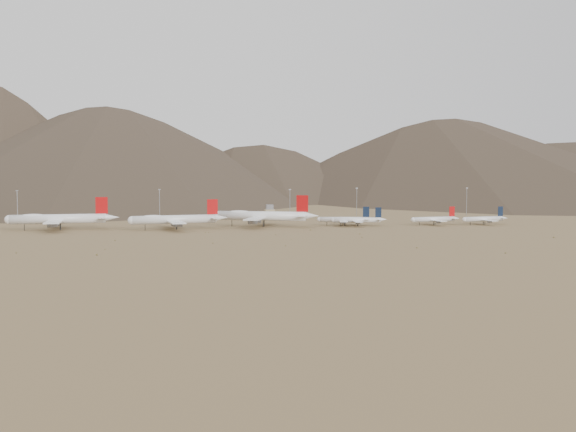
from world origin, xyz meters
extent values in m
plane|color=olive|center=(0.00, 0.00, 0.00)|extent=(3000.00, 3000.00, 0.00)
cylinder|color=white|center=(-130.17, 38.31, 7.68)|extent=(63.38, 9.86, 6.52)
sphere|color=white|center=(-161.69, 36.63, 7.68)|extent=(6.39, 6.39, 6.39)
cone|color=white|center=(-94.87, 40.18, 8.17)|extent=(11.66, 6.46, 5.87)
cube|color=white|center=(-131.43, 38.24, 6.70)|extent=(13.15, 58.32, 0.82)
cube|color=white|center=(-99.91, 39.91, 8.33)|extent=(6.84, 22.26, 0.39)
cube|color=#B20B0D|center=(-101.17, 39.84, 16.73)|extent=(8.23, 1.02, 11.57)
cylinder|color=black|center=(-152.23, 37.13, 2.21)|extent=(0.42, 0.42, 4.42)
cylinder|color=black|center=(-128.99, 40.00, 2.21)|extent=(0.53, 0.53, 4.42)
cylinder|color=black|center=(-128.82, 36.74, 2.21)|extent=(0.53, 0.53, 4.42)
ellipsoid|color=white|center=(-146.56, 37.44, 9.47)|extent=(20.43, 5.96, 3.91)
cylinder|color=slate|center=(-132.04, 49.79, 5.09)|extent=(6.46, 3.27, 2.94)
cylinder|color=slate|center=(-130.82, 26.68, 5.09)|extent=(6.46, 3.27, 2.94)
cylinder|color=slate|center=(-132.59, 60.20, 5.09)|extent=(6.46, 3.27, 2.94)
cylinder|color=slate|center=(-130.26, 16.28, 5.09)|extent=(6.46, 3.27, 2.94)
cylinder|color=white|center=(-50.84, 27.19, 7.07)|extent=(58.37, 14.75, 6.01)
sphere|color=white|center=(-79.57, 22.79, 7.07)|extent=(5.89, 5.89, 5.89)
cone|color=white|center=(-18.66, 32.13, 7.52)|extent=(11.16, 6.93, 5.41)
cube|color=white|center=(-51.99, 27.01, 6.17)|extent=(17.27, 54.09, 0.75)
cube|color=white|center=(-23.26, 31.42, 7.67)|extent=(8.24, 20.81, 0.36)
cube|color=#B20B0D|center=(-24.41, 31.24, 15.41)|extent=(7.55, 1.68, 10.66)
cylinder|color=black|center=(-70.95, 24.11, 2.03)|extent=(0.39, 0.39, 4.07)
cylinder|color=black|center=(-49.92, 28.85, 2.03)|extent=(0.48, 0.48, 4.07)
cylinder|color=black|center=(-49.46, 25.88, 2.03)|extent=(0.48, 0.48, 4.07)
ellipsoid|color=white|center=(-65.78, 24.90, 8.73)|extent=(19.07, 7.27, 3.60)
cylinder|color=slate|center=(-53.60, 37.55, 4.69)|extent=(6.16, 3.55, 2.70)
cylinder|color=slate|center=(-50.37, 16.48, 4.69)|extent=(6.16, 3.55, 2.70)
cylinder|color=slate|center=(-55.06, 47.03, 4.69)|extent=(6.16, 3.55, 2.70)
cylinder|color=slate|center=(-48.92, 7.00, 4.69)|extent=(6.16, 3.55, 2.70)
cylinder|color=white|center=(12.22, 39.69, 7.94)|extent=(63.31, 29.71, 6.74)
sphere|color=white|center=(-18.23, 51.40, 7.94)|extent=(6.61, 6.61, 6.61)
cone|color=white|center=(46.31, 26.58, 8.44)|extent=(13.14, 9.88, 6.07)
cube|color=white|center=(11.00, 40.16, 6.93)|extent=(31.21, 59.56, 0.84)
cube|color=white|center=(41.44, 28.45, 8.61)|extent=(13.64, 23.32, 0.40)
cube|color=#B20B0D|center=(40.23, 28.92, 17.29)|extent=(8.13, 3.61, 11.96)
cylinder|color=black|center=(-9.09, 47.89, 2.28)|extent=(0.43, 0.43, 4.57)
cylinder|color=black|center=(14.04, 40.80, 2.28)|extent=(0.54, 0.54, 4.57)
cylinder|color=black|center=(12.83, 37.65, 2.28)|extent=(0.54, 0.54, 4.57)
ellipsoid|color=white|center=(-3.61, 45.78, 9.79)|extent=(21.30, 12.21, 4.04)
cylinder|color=slate|center=(15.29, 51.32, 5.26)|extent=(7.18, 5.17, 3.03)
cylinder|color=slate|center=(6.71, 29.00, 5.26)|extent=(7.18, 5.17, 3.03)
cylinder|color=slate|center=(19.16, 61.37, 5.26)|extent=(7.18, 5.17, 3.03)
cylinder|color=slate|center=(2.84, 18.95, 5.26)|extent=(7.18, 5.17, 3.03)
cylinder|color=white|center=(73.50, 37.06, 4.63)|extent=(36.02, 11.25, 3.91)
sphere|color=white|center=(55.90, 40.77, 4.63)|extent=(3.83, 3.83, 3.83)
cone|color=white|center=(93.22, 32.89, 4.92)|extent=(7.06, 4.78, 3.52)
cube|color=white|center=(72.80, 37.20, 4.04)|extent=(12.00, 31.37, 0.49)
cube|color=white|center=(90.40, 33.49, 5.02)|extent=(5.59, 12.14, 0.23)
cube|color=black|center=(89.70, 33.64, 10.44)|extent=(4.65, 1.31, 7.71)
cylinder|color=black|center=(61.18, 39.66, 1.34)|extent=(0.41, 0.41, 2.67)
cylinder|color=black|center=(74.41, 37.86, 1.34)|extent=(0.51, 0.51, 2.67)
cylinder|color=black|center=(74.00, 35.95, 1.34)|extent=(0.51, 0.51, 2.67)
cylinder|color=slate|center=(74.58, 45.65, 3.07)|extent=(3.88, 2.46, 1.76)
cylinder|color=slate|center=(71.01, 28.75, 3.07)|extent=(3.88, 2.46, 1.76)
cylinder|color=white|center=(82.43, 32.86, 4.48)|extent=(35.06, 7.78, 3.78)
sphere|color=white|center=(65.12, 34.87, 4.48)|extent=(3.71, 3.71, 3.71)
cone|color=white|center=(101.82, 30.61, 4.77)|extent=(6.63, 4.11, 3.41)
cube|color=white|center=(81.74, 32.94, 3.91)|extent=(8.99, 30.32, 0.47)
cube|color=white|center=(99.05, 30.94, 4.86)|extent=(4.43, 11.64, 0.23)
cube|color=black|center=(98.36, 31.02, 10.11)|extent=(4.54, 0.86, 7.47)
cylinder|color=black|center=(70.31, 34.27, 1.29)|extent=(0.40, 0.40, 2.59)
cylinder|color=black|center=(83.23, 33.72, 1.29)|extent=(0.50, 0.50, 2.59)
cylinder|color=black|center=(83.02, 31.84, 1.29)|extent=(0.50, 0.50, 2.59)
cylinder|color=slate|center=(82.71, 41.25, 2.98)|extent=(3.66, 2.09, 1.70)
cylinder|color=slate|center=(80.78, 24.63, 2.98)|extent=(3.66, 2.09, 1.70)
cylinder|color=white|center=(141.68, 30.22, 4.46)|extent=(34.85, 8.92, 3.77)
sphere|color=white|center=(124.54, 27.62, 4.46)|extent=(3.69, 3.69, 3.69)
cone|color=white|center=(160.88, 33.13, 4.74)|extent=(6.68, 4.29, 3.39)
cube|color=white|center=(141.00, 30.11, 3.89)|extent=(9.94, 30.22, 0.47)
cube|color=white|center=(158.14, 32.71, 4.84)|extent=(4.78, 11.64, 0.23)
cube|color=#B20B0D|center=(157.46, 32.61, 10.06)|extent=(4.51, 1.01, 7.43)
cylinder|color=black|center=(129.68, 28.40, 1.29)|extent=(0.40, 0.40, 2.58)
cylinder|color=black|center=(142.23, 31.25, 1.29)|extent=(0.50, 0.50, 2.58)
cylinder|color=black|center=(142.51, 29.39, 1.29)|extent=(0.50, 0.50, 2.58)
cylinder|color=slate|center=(139.75, 38.34, 2.96)|extent=(3.68, 2.20, 1.69)
cylinder|color=slate|center=(142.24, 21.88, 2.96)|extent=(3.68, 2.20, 1.69)
cylinder|color=white|center=(180.47, 26.94, 4.40)|extent=(34.33, 10.04, 3.72)
sphere|color=white|center=(163.65, 23.75, 4.40)|extent=(3.64, 3.64, 3.64)
cone|color=white|center=(199.31, 30.52, 4.68)|extent=(6.68, 4.44, 3.35)
cube|color=white|center=(179.79, 26.81, 3.84)|extent=(10.86, 29.86, 0.46)
cube|color=white|center=(196.62, 30.01, 4.77)|extent=(5.11, 11.53, 0.22)
cube|color=black|center=(195.94, 29.88, 9.93)|extent=(4.44, 1.16, 7.34)
cylinder|color=black|center=(168.69, 24.71, 1.27)|extent=(0.39, 0.39, 2.54)
cylinder|color=black|center=(180.97, 27.98, 1.27)|extent=(0.49, 0.49, 2.54)
cylinder|color=black|center=(181.31, 26.16, 1.27)|extent=(0.49, 0.49, 2.54)
cylinder|color=slate|center=(178.26, 34.89, 2.92)|extent=(3.68, 2.28, 1.67)
cylinder|color=slate|center=(181.33, 18.74, 2.92)|extent=(3.68, 2.28, 1.67)
cube|color=tan|center=(30.00, 120.00, 4.00)|extent=(8.00, 8.00, 8.00)
cube|color=slate|center=(30.00, 120.00, 10.00)|extent=(6.00, 6.00, 4.00)
cylinder|color=gray|center=(-173.71, 114.18, 12.50)|extent=(0.50, 0.50, 25.00)
cube|color=gray|center=(-173.71, 114.18, 25.30)|extent=(2.00, 0.60, 0.80)
cylinder|color=gray|center=(-62.98, 127.88, 12.50)|extent=(0.50, 0.50, 25.00)
cube|color=gray|center=(-62.98, 127.88, 25.30)|extent=(2.00, 0.60, 0.80)
cylinder|color=gray|center=(45.36, 106.65, 12.50)|extent=(0.50, 0.50, 25.00)
cube|color=gray|center=(45.36, 106.65, 25.30)|extent=(2.00, 0.60, 0.80)
cylinder|color=gray|center=(113.92, 140.89, 12.50)|extent=(0.50, 0.50, 25.00)
cube|color=gray|center=(113.92, 140.89, 25.30)|extent=(2.00, 0.60, 0.80)
cylinder|color=gray|center=(215.18, 127.40, 12.50)|extent=(0.50, 0.50, 25.00)
cube|color=gray|center=(215.18, 127.40, 25.30)|extent=(2.00, 0.60, 0.80)
ellipsoid|color=olive|center=(74.18, -106.79, 0.28)|extent=(0.98, 0.98, 0.56)
ellipsoid|color=olive|center=(-88.45, -107.09, 0.40)|extent=(1.06, 1.06, 0.79)
ellipsoid|color=olive|center=(-85.41, -41.62, 0.28)|extent=(0.73, 0.73, 0.57)
ellipsoid|color=olive|center=(-30.17, -65.14, 0.26)|extent=(0.76, 0.76, 0.51)
ellipsoid|color=olive|center=(61.97, -47.85, 0.21)|extent=(0.81, 0.81, 0.43)
ellipsoid|color=olive|center=(176.55, -70.86, 0.39)|extent=(1.00, 1.00, 0.78)
ellipsoid|color=olive|center=(108.96, -135.28, 0.26)|extent=(0.92, 0.92, 0.51)
ellipsoid|color=olive|center=(40.68, 3.53, 0.42)|extent=(0.94, 0.94, 0.83)
ellipsoid|color=olive|center=(12.11, -23.26, 0.21)|extent=(0.81, 0.81, 0.42)
ellipsoid|color=olive|center=(-128.52, -91.58, 0.21)|extent=(0.65, 0.65, 0.42)
ellipsoid|color=olive|center=(-86.83, -84.20, 0.20)|extent=(0.56, 0.56, 0.41)
ellipsoid|color=olive|center=(16.93, -53.21, 0.15)|extent=(0.54, 0.54, 0.29)
ellipsoid|color=olive|center=(-29.04, -0.99, 0.18)|extent=(0.58, 0.58, 0.37)
ellipsoid|color=olive|center=(-31.26, -1.98, 0.24)|extent=(0.81, 0.81, 0.48)
ellipsoid|color=olive|center=(7.63, -85.82, 0.25)|extent=(0.76, 0.76, 0.50)
ellipsoid|color=olive|center=(66.10, -29.52, 0.35)|extent=(0.84, 0.84, 0.70)
camera|label=1|loc=(-52.35, -424.60, 40.00)|focal=40.00mm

